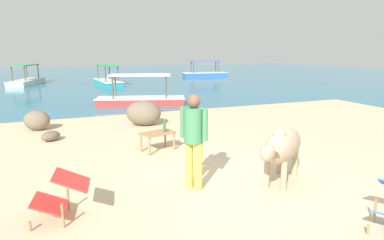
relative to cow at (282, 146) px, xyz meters
The scene contains 14 objects.
sand_beach 0.94m from the cow, 152.24° to the left, with size 18.00×14.00×0.04m, color #CCB78E.
water_surface 22.32m from the cow, 91.46° to the left, with size 60.00×36.00×0.03m, color teal.
cow is the anchor object (origin of this frame).
low_bench_table 3.05m from the cow, 119.94° to the left, with size 0.86×0.65×0.44m.
bottle 2.94m from the cow, 117.40° to the left, with size 0.07×0.07×0.30m.
deck_chair_far 3.67m from the cow, behind, with size 0.85×0.66×0.68m.
person_standing 1.61m from the cow, 169.05° to the left, with size 0.35×0.42×1.62m.
shore_rock_large 5.48m from the cow, 102.39° to the left, with size 1.07×0.76×0.77m, color #756651.
shore_rock_medium 7.23m from the cow, 125.61° to the left, with size 0.75×0.58×0.59m, color #756651.
shore_rock_small 5.93m from the cow, 130.58° to the left, with size 0.51×0.37×0.26m, color #6B5B4C.
boat_red 9.30m from the cow, 92.11° to the left, with size 3.85×2.20×1.29m.
boat_white 20.66m from the cow, 105.18° to the left, with size 2.26×3.85×1.29m.
boat_teal 17.63m from the cow, 91.66° to the left, with size 1.49×3.76×1.29m.
boat_blue 22.99m from the cow, 69.52° to the left, with size 3.79×1.62×1.29m.
Camera 1 is at (-3.02, -5.05, 2.40)m, focal length 31.85 mm.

